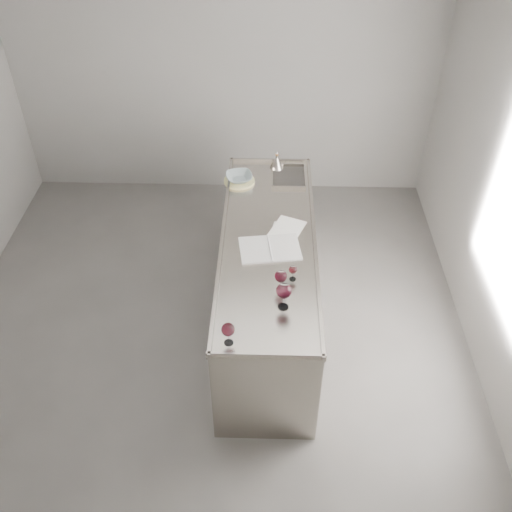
{
  "coord_description": "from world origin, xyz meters",
  "views": [
    {
      "loc": [
        0.5,
        -3.24,
        3.8
      ],
      "look_at": [
        0.41,
        0.0,
        1.02
      ],
      "focal_mm": 40.0,
      "sensor_mm": 36.0,
      "label": 1
    }
  ],
  "objects_px": {
    "counter": "(268,282)",
    "wine_glass_small": "(293,270)",
    "wine_glass_right": "(284,291)",
    "notebook": "(270,249)",
    "wine_glass_left": "(228,330)",
    "ceramic_bowl": "(239,177)",
    "wine_glass_middle": "(281,277)",
    "wine_funnel": "(277,163)"
  },
  "relations": [
    {
      "from": "counter",
      "to": "wine_glass_middle",
      "type": "xyz_separation_m",
      "value": [
        0.09,
        -0.57,
        0.59
      ]
    },
    {
      "from": "wine_glass_middle",
      "to": "ceramic_bowl",
      "type": "distance_m",
      "value": 1.45
    },
    {
      "from": "wine_glass_right",
      "to": "wine_glass_small",
      "type": "height_order",
      "value": "wine_glass_right"
    },
    {
      "from": "wine_glass_left",
      "to": "wine_glass_middle",
      "type": "xyz_separation_m",
      "value": [
        0.34,
        0.51,
        0.0
      ]
    },
    {
      "from": "ceramic_bowl",
      "to": "wine_funnel",
      "type": "height_order",
      "value": "wine_funnel"
    },
    {
      "from": "ceramic_bowl",
      "to": "wine_glass_right",
      "type": "bearing_deg",
      "value": -76.19
    },
    {
      "from": "wine_glass_middle",
      "to": "wine_funnel",
      "type": "height_order",
      "value": "wine_funnel"
    },
    {
      "from": "wine_glass_small",
      "to": "counter",
      "type": "bearing_deg",
      "value": 111.88
    },
    {
      "from": "wine_glass_middle",
      "to": "wine_glass_left",
      "type": "bearing_deg",
      "value": -123.67
    },
    {
      "from": "counter",
      "to": "wine_funnel",
      "type": "bearing_deg",
      "value": 86.59
    },
    {
      "from": "wine_glass_middle",
      "to": "wine_funnel",
      "type": "distance_m",
      "value": 1.65
    },
    {
      "from": "counter",
      "to": "notebook",
      "type": "xyz_separation_m",
      "value": [
        0.01,
        -0.12,
        0.47
      ]
    },
    {
      "from": "wine_glass_left",
      "to": "ceramic_bowl",
      "type": "relative_size",
      "value": 0.74
    },
    {
      "from": "wine_glass_right",
      "to": "wine_funnel",
      "type": "height_order",
      "value": "wine_glass_right"
    },
    {
      "from": "wine_glass_left",
      "to": "wine_glass_middle",
      "type": "relative_size",
      "value": 0.98
    },
    {
      "from": "counter",
      "to": "wine_glass_right",
      "type": "bearing_deg",
      "value": -81.44
    },
    {
      "from": "wine_glass_right",
      "to": "ceramic_bowl",
      "type": "xyz_separation_m",
      "value": [
        -0.39,
        1.58,
        -0.1
      ]
    },
    {
      "from": "wine_glass_small",
      "to": "ceramic_bowl",
      "type": "xyz_separation_m",
      "value": [
        -0.46,
        1.29,
        -0.04
      ]
    },
    {
      "from": "wine_glass_right",
      "to": "wine_glass_small",
      "type": "bearing_deg",
      "value": 76.07
    },
    {
      "from": "counter",
      "to": "wine_glass_right",
      "type": "xyz_separation_m",
      "value": [
        0.11,
        -0.74,
        0.62
      ]
    },
    {
      "from": "notebook",
      "to": "wine_glass_right",
      "type": "bearing_deg",
      "value": -89.13
    },
    {
      "from": "wine_glass_middle",
      "to": "counter",
      "type": "bearing_deg",
      "value": 99.26
    },
    {
      "from": "wine_glass_left",
      "to": "counter",
      "type": "bearing_deg",
      "value": 77.09
    },
    {
      "from": "wine_glass_left",
      "to": "wine_glass_middle",
      "type": "distance_m",
      "value": 0.61
    },
    {
      "from": "wine_glass_left",
      "to": "ceramic_bowl",
      "type": "height_order",
      "value": "wine_glass_left"
    },
    {
      "from": "wine_glass_left",
      "to": "notebook",
      "type": "xyz_separation_m",
      "value": [
        0.26,
        0.96,
        -0.12
      ]
    },
    {
      "from": "counter",
      "to": "notebook",
      "type": "relative_size",
      "value": 4.75
    },
    {
      "from": "notebook",
      "to": "ceramic_bowl",
      "type": "height_order",
      "value": "ceramic_bowl"
    },
    {
      "from": "wine_glass_small",
      "to": "ceramic_bowl",
      "type": "relative_size",
      "value": 0.54
    },
    {
      "from": "wine_glass_small",
      "to": "notebook",
      "type": "bearing_deg",
      "value": 116.65
    },
    {
      "from": "wine_glass_left",
      "to": "notebook",
      "type": "bearing_deg",
      "value": 74.81
    },
    {
      "from": "wine_glass_left",
      "to": "notebook",
      "type": "height_order",
      "value": "wine_glass_left"
    },
    {
      "from": "wine_glass_right",
      "to": "wine_funnel",
      "type": "bearing_deg",
      "value": 91.5
    },
    {
      "from": "wine_glass_right",
      "to": "wine_funnel",
      "type": "relative_size",
      "value": 1.14
    },
    {
      "from": "wine_glass_left",
      "to": "wine_glass_right",
      "type": "bearing_deg",
      "value": 43.04
    },
    {
      "from": "wine_glass_middle",
      "to": "wine_glass_right",
      "type": "height_order",
      "value": "wine_glass_right"
    },
    {
      "from": "counter",
      "to": "wine_glass_small",
      "type": "bearing_deg",
      "value": -68.12
    },
    {
      "from": "wine_glass_left",
      "to": "wine_glass_middle",
      "type": "bearing_deg",
      "value": 56.33
    },
    {
      "from": "wine_glass_left",
      "to": "wine_glass_small",
      "type": "height_order",
      "value": "wine_glass_left"
    },
    {
      "from": "wine_glass_middle",
      "to": "ceramic_bowl",
      "type": "xyz_separation_m",
      "value": [
        -0.37,
        1.4,
        -0.08
      ]
    },
    {
      "from": "counter",
      "to": "wine_glass_small",
      "type": "height_order",
      "value": "wine_glass_small"
    },
    {
      "from": "wine_glass_middle",
      "to": "notebook",
      "type": "height_order",
      "value": "wine_glass_middle"
    }
  ]
}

